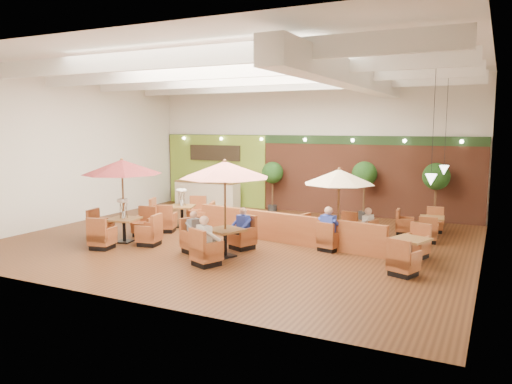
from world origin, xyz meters
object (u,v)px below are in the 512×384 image
Objects in this scene: table_0 at (123,185)px; diner_3 at (329,225)px; table_2 at (339,192)px; topiary_0 at (273,175)px; booth_divider at (284,228)px; table_4 at (410,253)px; diner_2 at (195,227)px; table_5 at (424,227)px; table_3 at (182,215)px; topiary_1 at (364,176)px; service_counter at (207,194)px; diner_4 at (366,223)px; table_1 at (223,187)px; diner_1 at (242,224)px; topiary_2 at (436,179)px; diner_0 at (206,236)px.

table_0 is 6.41m from diner_3.
table_2 reaches higher than topiary_0.
topiary_0 is 2.50× the size of diner_3.
table_4 is (3.94, -0.97, -0.10)m from booth_divider.
table_5 is at bearing 145.67° from diner_2.
table_3 is 1.23× the size of topiary_1.
table_2 is 3.07m from table_4.
service_counter is 7.19m from table_0.
table_2 is 6.22m from topiary_0.
diner_3 is at bearing 5.57° from table_0.
diner_4 reaches higher than service_counter.
table_3 is 1.20× the size of table_5.
topiary_1 is at bearing 40.76° from table_0.
diner_1 is at bearing 108.47° from table_1.
diner_3 is (-0.00, -0.86, -0.86)m from table_2.
diner_3 reaches higher than service_counter.
topiary_2 reaches higher than diner_2.
diner_1 is at bearing 118.71° from diner_0.
diner_2 is at bearing -147.51° from table_4.
table_3 is (-5.84, 0.17, -1.20)m from table_2.
service_counter is at bearing -176.32° from topiary_0.
table_3 is 1.30× the size of topiary_0.
table_0 is 8.65m from table_4.
booth_divider is 2.49× the size of table_0.
diner_2 is (-5.74, -1.28, 0.38)m from table_4.
service_counter is 1.25× the size of table_2.
booth_divider is 6.47m from topiary_2.
diner_2 is (-0.92, -0.00, -1.21)m from table_1.
diner_0 is at bearing -58.38° from service_counter.
topiary_0 is (-2.68, 5.05, 1.12)m from booth_divider.
booth_divider is at bearing 111.69° from diner_4.
diner_2 is (-5.56, -5.11, 0.42)m from table_5.
service_counter is 3.98× the size of diner_4.
topiary_0 is (1.83, 7.18, -0.20)m from table_0.
topiary_2 is at bearing 30.01° from table_0.
topiary_0 is (-6.44, 2.19, 1.26)m from table_5.
topiary_1 reaches higher than diner_4.
table_1 reaches higher than topiary_0.
table_5 is 1.01× the size of topiary_2.
diner_3 reaches higher than table_4.
table_2 is 0.91× the size of table_4.
diner_2 is 0.87× the size of diner_3.
table_5 is (9.55, -1.99, -0.27)m from service_counter.
topiary_2 is at bearing -7.40° from diner_4.
topiary_1 is at bearing 0.00° from topiary_0.
diner_1 is (1.87, -6.31, -0.83)m from topiary_0.
table_1 is at bearing -137.50° from table_5.
diner_4 reaches higher than table_4.
table_1 is 7.60m from topiary_1.
table_1 reaches higher than booth_divider.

